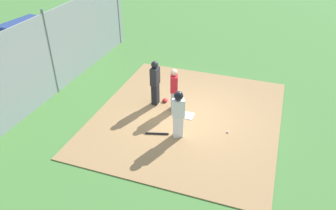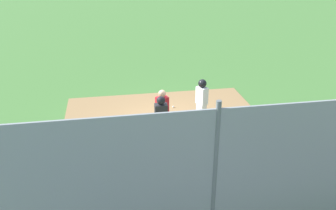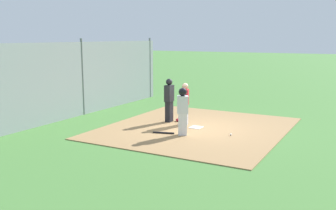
% 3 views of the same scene
% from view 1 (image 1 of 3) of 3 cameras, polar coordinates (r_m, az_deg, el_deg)
% --- Properties ---
extents(ground_plane, '(140.00, 140.00, 0.00)m').
position_cam_1_polar(ground_plane, '(11.92, 3.37, -1.97)').
color(ground_plane, '#477A38').
extents(dirt_infield, '(7.20, 6.40, 0.03)m').
position_cam_1_polar(dirt_infield, '(11.91, 3.37, -1.91)').
color(dirt_infield, '#9E774C').
rests_on(dirt_infield, ground_plane).
extents(home_plate, '(0.45, 0.45, 0.02)m').
position_cam_1_polar(home_plate, '(11.90, 3.37, -1.81)').
color(home_plate, white).
rests_on(home_plate, dirt_infield).
extents(catcher, '(0.44, 0.36, 1.63)m').
position_cam_1_polar(catcher, '(11.81, 1.04, 2.75)').
color(catcher, '#9E9EA3').
rests_on(catcher, dirt_infield).
extents(umpire, '(0.38, 0.27, 1.75)m').
position_cam_1_polar(umpire, '(12.14, -2.24, 3.99)').
color(umpire, black).
rests_on(umpire, dirt_infield).
extents(runner, '(0.41, 0.46, 1.67)m').
position_cam_1_polar(runner, '(10.37, 1.79, -1.11)').
color(runner, silver).
rests_on(runner, dirt_infield).
extents(baseball_bat, '(0.27, 0.76, 0.06)m').
position_cam_1_polar(baseball_bat, '(10.97, -1.92, -4.93)').
color(baseball_bat, black).
rests_on(baseball_bat, dirt_infield).
extents(catcher_mask, '(0.24, 0.20, 0.12)m').
position_cam_1_polar(catcher_mask, '(12.67, -0.53, 0.82)').
color(catcher_mask, '#B21923').
rests_on(catcher_mask, dirt_infield).
extents(baseball, '(0.07, 0.07, 0.07)m').
position_cam_1_polar(baseball, '(11.21, 10.27, -4.54)').
color(baseball, white).
rests_on(baseball, dirt_infield).
extents(backstop_fence, '(12.00, 0.10, 3.35)m').
position_cam_1_polar(backstop_fence, '(13.49, -19.60, 8.15)').
color(backstop_fence, '#93999E').
rests_on(backstop_fence, ground_plane).
extents(parked_car_blue, '(4.37, 2.26, 1.28)m').
position_cam_1_polar(parked_car_blue, '(19.07, -23.40, 10.95)').
color(parked_car_blue, '#28428C').
rests_on(parked_car_blue, parking_lot).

